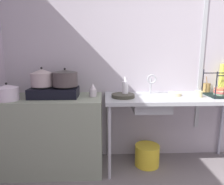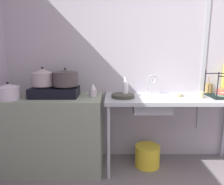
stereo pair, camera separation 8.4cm
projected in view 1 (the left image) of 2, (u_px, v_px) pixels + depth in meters
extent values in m
cube|color=#B0A8B3|center=(194.00, 60.00, 2.61)|extent=(5.57, 0.10, 2.54)
cube|color=#A5AAAF|center=(202.00, 50.00, 2.54)|extent=(0.05, 0.01, 2.03)
cube|color=gray|center=(53.00, 133.00, 2.38)|extent=(1.15, 0.58, 0.87)
cube|color=#A5AAAF|center=(174.00, 98.00, 2.35)|extent=(1.59, 0.58, 0.04)
cylinder|color=#A8A7B2|center=(109.00, 143.00, 2.16)|extent=(0.04, 0.04, 0.83)
cylinder|color=#ACAAAC|center=(108.00, 127.00, 2.65)|extent=(0.04, 0.04, 0.83)
cylinder|color=#A0A3B5|center=(221.00, 125.00, 2.71)|extent=(0.04, 0.04, 0.83)
cube|color=black|center=(54.00, 92.00, 2.28)|extent=(0.53, 0.31, 0.11)
cylinder|color=black|center=(43.00, 87.00, 2.27)|extent=(0.19, 0.19, 0.02)
cylinder|color=black|center=(66.00, 87.00, 2.28)|extent=(0.19, 0.19, 0.02)
cylinder|color=#A69397|center=(42.00, 80.00, 2.25)|extent=(0.24, 0.24, 0.14)
cone|color=#B1A09F|center=(42.00, 71.00, 2.23)|extent=(0.25, 0.25, 0.04)
sphere|color=black|center=(41.00, 68.00, 2.23)|extent=(0.02, 0.02, 0.02)
cylinder|color=#443A3C|center=(65.00, 79.00, 2.26)|extent=(0.28, 0.28, 0.15)
cone|color=#3F3B39|center=(65.00, 71.00, 2.24)|extent=(0.28, 0.28, 0.02)
sphere|color=black|center=(65.00, 69.00, 2.24)|extent=(0.02, 0.02, 0.02)
cylinder|color=silver|center=(7.00, 94.00, 2.13)|extent=(0.24, 0.24, 0.14)
cone|color=silver|center=(6.00, 86.00, 2.12)|extent=(0.24, 0.24, 0.03)
sphere|color=black|center=(6.00, 84.00, 2.11)|extent=(0.02, 0.02, 0.02)
cylinder|color=silver|center=(93.00, 93.00, 2.33)|extent=(0.08, 0.08, 0.08)
cone|color=silver|center=(93.00, 86.00, 2.31)|extent=(0.08, 0.08, 0.07)
cube|color=#A5AAAF|center=(151.00, 104.00, 2.32)|extent=(0.41, 0.35, 0.16)
cylinder|color=#A5AAAF|center=(151.00, 86.00, 2.49)|extent=(0.02, 0.02, 0.18)
torus|color=#A5AAAF|center=(152.00, 79.00, 2.43)|extent=(0.11, 0.02, 0.11)
cylinder|color=#37362B|center=(123.00, 96.00, 2.29)|extent=(0.26, 0.26, 0.04)
cylinder|color=black|center=(216.00, 85.00, 2.19)|extent=(0.01, 0.01, 0.30)
cylinder|color=black|center=(203.00, 82.00, 2.48)|extent=(0.01, 0.01, 0.30)
cylinder|color=black|center=(217.00, 73.00, 2.47)|extent=(0.33, 0.01, 0.01)
cube|color=black|center=(222.00, 95.00, 2.37)|extent=(0.35, 0.32, 0.01)
cylinder|color=gray|center=(222.00, 94.00, 2.37)|extent=(0.19, 0.19, 0.02)
cylinder|color=#C3524C|center=(222.00, 92.00, 2.36)|extent=(0.18, 0.18, 0.02)
cylinder|color=beige|center=(223.00, 91.00, 2.36)|extent=(0.17, 0.17, 0.02)
cylinder|color=#C5573F|center=(222.00, 89.00, 2.36)|extent=(0.16, 0.16, 0.02)
cylinder|color=beige|center=(199.00, 94.00, 2.30)|extent=(0.09, 0.09, 0.07)
cylinder|color=beige|center=(175.00, 94.00, 2.38)|extent=(0.15, 0.15, 0.04)
cylinder|color=white|center=(125.00, 89.00, 2.31)|extent=(0.07, 0.07, 0.17)
cylinder|color=white|center=(125.00, 79.00, 2.29)|extent=(0.03, 0.03, 0.06)
cylinder|color=olive|center=(207.00, 88.00, 2.57)|extent=(0.09, 0.09, 0.12)
cylinder|color=olive|center=(207.00, 83.00, 2.56)|extent=(0.04, 0.01, 0.17)
cylinder|color=yellow|center=(147.00, 155.00, 2.49)|extent=(0.30, 0.30, 0.25)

